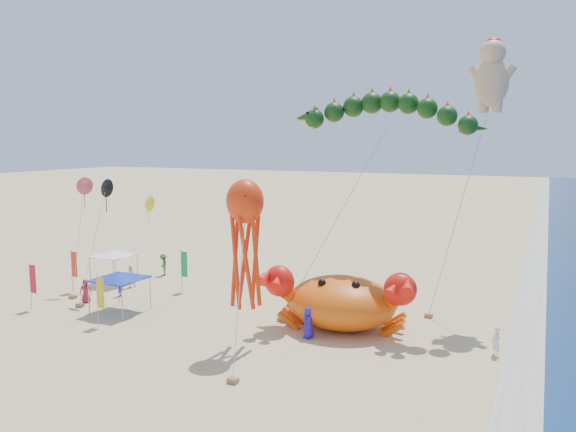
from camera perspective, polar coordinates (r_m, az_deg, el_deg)
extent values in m
plane|color=#D1B784|center=(33.97, 1.67, -11.54)|extent=(320.00, 320.00, 0.00)
plane|color=silver|center=(31.54, 22.76, -13.69)|extent=(320.00, 320.00, 0.00)
ellipsoid|color=#EF5A0C|center=(34.13, 5.48, -8.71)|extent=(7.37, 6.43, 3.14)
sphere|color=red|center=(33.89, -0.89, -6.36)|extent=(1.87, 1.87, 1.87)
sphere|color=black|center=(33.10, 3.25, -6.71)|extent=(0.48, 0.48, 0.48)
sphere|color=red|center=(31.57, 10.77, -7.55)|extent=(1.87, 1.87, 1.87)
sphere|color=black|center=(32.45, 6.51, -7.04)|extent=(0.48, 0.48, 0.48)
cone|color=#11360E|center=(37.68, 2.17, 9.95)|extent=(1.59, 1.17, 1.30)
cylinder|color=#B2B2B2|center=(35.07, 4.78, -0.68)|extent=(5.38, 4.30, 11.91)
cube|color=olive|center=(35.54, -0.64, -10.45)|extent=(0.50, 0.35, 0.25)
ellipsoid|color=#E1B489|center=(38.01, 19.97, 12.64)|extent=(2.06, 1.70, 3.03)
sphere|color=#E1B489|center=(38.03, 20.07, 15.33)|extent=(1.59, 1.59, 1.59)
ellipsoid|color=red|center=(38.21, 20.12, 16.14)|extent=(1.03, 1.03, 0.72)
cylinder|color=#B2B2B2|center=(36.96, 17.01, 0.61)|extent=(2.94, 2.67, 13.42)
cube|color=olive|center=(37.31, 14.09, -9.80)|extent=(0.50, 0.35, 0.25)
ellipsoid|color=#F6340C|center=(29.82, -4.39, 1.49)|extent=(2.06, 1.86, 2.37)
cylinder|color=#B2B2B2|center=(28.27, -4.96, -7.65)|extent=(1.82, 4.51, 7.16)
cube|color=olive|center=(27.24, -5.63, -16.30)|extent=(0.50, 0.35, 0.25)
cylinder|color=gray|center=(38.60, -19.59, -7.92)|extent=(0.06, 0.06, 2.20)
cylinder|color=gray|center=(36.79, -16.51, -8.55)|extent=(0.06, 0.06, 2.20)
cylinder|color=gray|center=(40.51, -16.86, -7.07)|extent=(0.06, 0.06, 2.20)
cylinder|color=gray|center=(38.79, -13.82, -7.61)|extent=(0.06, 0.06, 2.20)
cube|color=#132BA7|center=(38.36, -16.76, -6.13)|extent=(2.97, 2.97, 0.08)
cone|color=#132BA7|center=(38.31, -16.77, -5.78)|extent=(3.27, 3.27, 0.45)
cylinder|color=gray|center=(46.32, -19.45, -5.34)|extent=(0.06, 0.06, 2.20)
cylinder|color=gray|center=(44.63, -17.13, -5.72)|extent=(0.06, 0.06, 2.20)
cylinder|color=gray|center=(48.10, -17.36, -4.78)|extent=(0.06, 0.06, 2.20)
cylinder|color=gray|center=(46.47, -15.05, -5.12)|extent=(0.06, 0.06, 2.20)
cube|color=white|center=(46.13, -17.30, -3.85)|extent=(2.76, 2.76, 0.08)
cone|color=white|center=(46.08, -17.31, -3.56)|extent=(3.03, 3.03, 0.45)
cylinder|color=gray|center=(36.14, -18.80, -8.11)|extent=(0.05, 0.05, 3.20)
cube|color=gold|center=(35.83, -18.51, -7.41)|extent=(0.50, 0.04, 1.90)
cylinder|color=gray|center=(41.24, -24.71, -6.47)|extent=(0.05, 0.05, 3.20)
cube|color=red|center=(40.92, -24.49, -5.85)|extent=(0.50, 0.04, 1.90)
cylinder|color=gray|center=(44.79, -21.11, -5.20)|extent=(0.05, 0.05, 3.20)
cube|color=#FA331B|center=(44.49, -20.89, -4.61)|extent=(0.50, 0.04, 1.90)
cylinder|color=gray|center=(42.59, -10.78, -5.46)|extent=(0.05, 0.05, 3.20)
cube|color=#178A4E|center=(42.32, -10.49, -4.85)|extent=(0.50, 0.04, 1.90)
imported|color=white|center=(44.86, -15.73, -5.91)|extent=(1.01, 1.07, 1.74)
imported|color=#2D1EAF|center=(32.49, 2.10, -10.74)|extent=(0.68, 0.96, 1.84)
imported|color=#B11C38|center=(41.68, -19.86, -7.17)|extent=(0.97, 0.91, 1.66)
imported|color=#1C2CA4|center=(42.58, -16.71, -6.74)|extent=(0.61, 0.71, 1.64)
imported|color=white|center=(31.83, 20.40, -11.85)|extent=(0.67, 0.69, 1.59)
imported|color=#2F6722|center=(48.00, -12.54, -4.87)|extent=(1.30, 1.32, 1.82)
cone|color=black|center=(41.19, -18.04, 2.74)|extent=(1.30, 0.51, 1.32)
cylinder|color=#B2B2B2|center=(40.44, -19.00, -3.01)|extent=(0.55, 3.04, 7.67)
cube|color=olive|center=(40.11, -19.99, -8.80)|extent=(0.50, 0.35, 0.25)
cone|color=#D34654|center=(44.13, -20.02, 2.92)|extent=(1.30, 0.51, 1.32)
cylinder|color=#B2B2B2|center=(43.38, -20.95, -2.41)|extent=(0.55, 3.04, 7.64)
cube|color=olive|center=(43.01, -21.91, -7.79)|extent=(0.50, 0.35, 0.25)
cone|color=yellow|center=(47.18, -14.00, 1.21)|extent=(1.30, 0.51, 1.32)
cylinder|color=#B2B2B2|center=(46.30, -14.80, -2.69)|extent=(0.55, 3.04, 5.83)
cube|color=olive|center=(45.64, -15.64, -6.63)|extent=(0.50, 0.35, 0.25)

